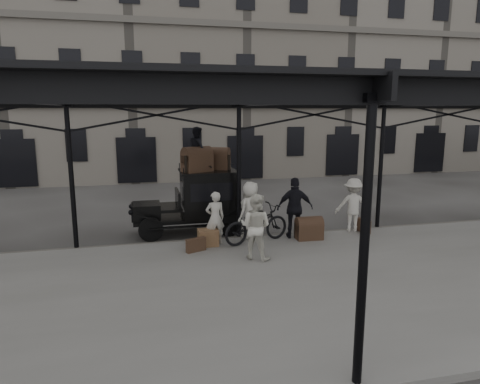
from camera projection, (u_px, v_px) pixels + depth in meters
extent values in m
plane|color=#383533|center=(255.00, 261.00, 12.04)|extent=(120.00, 120.00, 0.00)
cube|color=slate|center=(278.00, 287.00, 10.12)|extent=(28.00, 8.00, 0.15)
cylinder|color=black|center=(239.00, 176.00, 13.55)|extent=(0.14, 0.14, 4.30)
cylinder|color=black|center=(364.00, 256.00, 6.10)|extent=(0.14, 0.14, 4.30)
cube|color=black|center=(239.00, 101.00, 13.11)|extent=(22.00, 0.10, 0.45)
cube|color=black|center=(373.00, 88.00, 5.66)|extent=(22.00, 0.10, 0.45)
cube|color=black|center=(277.00, 89.00, 9.55)|extent=(22.50, 9.00, 0.08)
cube|color=silver|center=(277.00, 86.00, 9.53)|extent=(18.00, 7.00, 0.04)
cube|color=slate|center=(183.00, 67.00, 27.93)|extent=(64.00, 8.00, 14.00)
cylinder|color=black|center=(151.00, 230.00, 13.78)|extent=(0.80, 0.10, 0.80)
cylinder|color=black|center=(150.00, 219.00, 15.16)|extent=(0.80, 0.10, 0.80)
cylinder|color=black|center=(230.00, 225.00, 14.37)|extent=(0.80, 0.10, 0.80)
cylinder|color=black|center=(222.00, 215.00, 15.74)|extent=(0.80, 0.10, 0.80)
cube|color=black|center=(187.00, 218.00, 14.72)|extent=(3.60, 1.25, 0.12)
cube|color=black|center=(147.00, 211.00, 14.36)|extent=(0.90, 1.00, 0.55)
cube|color=black|center=(132.00, 212.00, 14.25)|extent=(0.06, 0.70, 0.55)
cube|color=black|center=(171.00, 207.00, 14.52)|extent=(0.70, 1.30, 0.10)
cube|color=black|center=(208.00, 194.00, 14.74)|extent=(1.80, 1.45, 1.55)
cube|color=black|center=(212.00, 192.00, 14.01)|extent=(1.40, 0.02, 0.60)
cube|color=black|center=(208.00, 171.00, 14.59)|extent=(1.90, 1.55, 0.06)
imported|color=beige|center=(215.00, 218.00, 13.01)|extent=(0.63, 0.45, 1.63)
imported|color=silver|center=(255.00, 226.00, 11.69)|extent=(1.13, 1.09, 1.83)
imported|color=beige|center=(251.00, 210.00, 13.64)|extent=(1.06, 0.97, 1.83)
imported|color=black|center=(295.00, 208.00, 13.63)|extent=(1.21, 0.68, 1.96)
imported|color=beige|center=(353.00, 205.00, 14.37)|extent=(1.34, 1.05, 1.81)
imported|color=black|center=(257.00, 224.00, 13.20)|extent=(2.37, 1.42, 1.18)
imported|color=black|center=(198.00, 149.00, 14.27)|extent=(0.61, 0.76, 1.48)
cube|color=brown|center=(208.00, 238.00, 12.94)|extent=(0.60, 0.46, 0.50)
cube|color=#483221|center=(363.00, 226.00, 14.35)|extent=(0.25, 0.62, 0.45)
cube|color=#483221|center=(196.00, 245.00, 12.40)|extent=(0.61, 0.37, 0.40)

